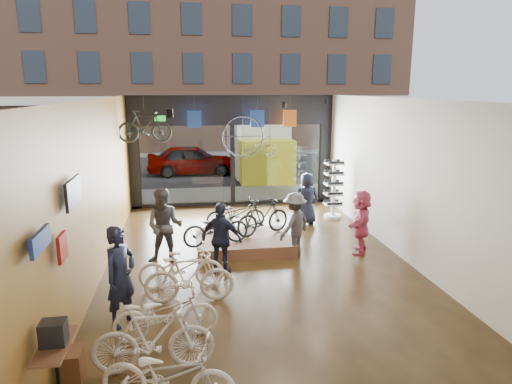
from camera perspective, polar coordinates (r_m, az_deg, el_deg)
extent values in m
cube|color=black|center=(10.57, 0.54, -9.64)|extent=(7.00, 12.00, 0.04)
cube|color=black|center=(9.77, 0.59, 11.65)|extent=(7.00, 12.00, 0.04)
cube|color=brown|center=(10.06, -19.64, -0.10)|extent=(0.04, 12.00, 3.80)
cube|color=beige|center=(11.11, 18.77, 1.14)|extent=(0.04, 12.00, 3.80)
cube|color=beige|center=(4.49, 13.62, -15.79)|extent=(7.00, 0.04, 3.80)
cube|color=#198C26|center=(15.57, -11.90, 8.99)|extent=(0.35, 0.06, 0.18)
cube|color=black|center=(25.02, -5.04, 3.52)|extent=(30.00, 18.00, 0.02)
cube|color=slate|center=(17.37, -3.30, -0.36)|extent=(30.00, 2.40, 0.12)
cube|color=slate|center=(28.96, -5.58, 4.92)|extent=(30.00, 2.00, 0.12)
cube|color=brown|center=(31.32, -6.15, 18.23)|extent=(26.00, 5.00, 14.00)
imported|color=gray|center=(21.89, -8.02, 4.01)|extent=(4.16, 1.67, 1.42)
imported|color=beige|center=(6.34, -10.92, -21.54)|extent=(1.87, 1.06, 0.93)
imported|color=beige|center=(7.02, -12.73, -17.36)|extent=(1.77, 0.53, 1.06)
imported|color=beige|center=(7.81, -11.22, -14.71)|extent=(1.74, 0.76, 0.89)
imported|color=beige|center=(8.93, -8.36, -10.46)|extent=(1.71, 0.51, 1.03)
imported|color=beige|center=(9.56, -9.35, -9.26)|extent=(1.74, 0.63, 0.91)
cube|color=brown|center=(11.78, -1.51, -6.35)|extent=(2.40, 1.80, 0.30)
imported|color=black|center=(11.10, -5.04, -4.47)|extent=(1.73, 0.96, 0.86)
imported|color=black|center=(11.80, 0.88, -3.13)|extent=(1.62, 1.07, 0.95)
imported|color=black|center=(12.29, -2.57, -2.78)|extent=(1.60, 0.59, 0.83)
imported|color=#161C33|center=(8.25, -16.57, -10.05)|extent=(0.73, 0.77, 1.78)
imported|color=#3F3F44|center=(10.80, -11.34, -4.24)|extent=(0.99, 0.84, 1.79)
imported|color=#161C33|center=(10.06, -4.33, -5.85)|extent=(1.02, 0.78, 1.61)
imported|color=#3F3F44|center=(11.15, 4.83, -4.07)|extent=(1.15, 1.11, 1.57)
imported|color=#161C33|center=(13.80, 6.36, -0.82)|extent=(0.79, 0.54, 1.56)
imported|color=#CC4C72|center=(11.60, 12.99, -3.64)|extent=(1.09, 1.53, 1.59)
imported|color=black|center=(13.93, -13.75, 7.96)|extent=(1.60, 0.51, 0.95)
cube|color=#1E3F99|center=(14.87, -7.71, 8.98)|extent=(0.45, 0.03, 0.55)
cube|color=#1E3F99|center=(15.06, 0.18, 9.14)|extent=(0.45, 0.03, 0.55)
cube|color=#CC5919|center=(15.26, 4.25, 9.15)|extent=(0.45, 0.03, 0.55)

